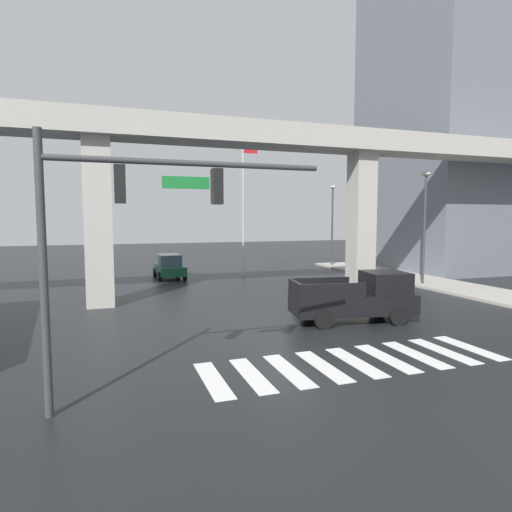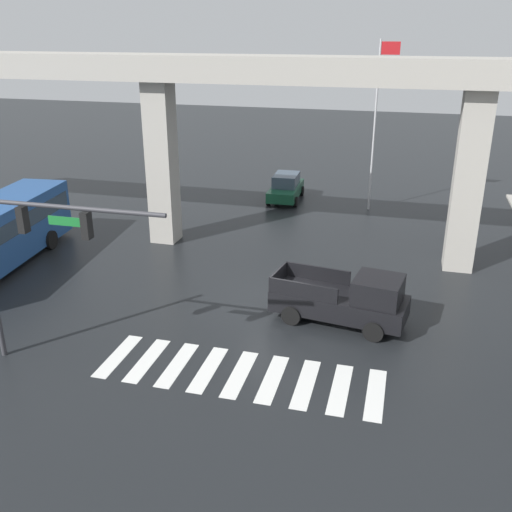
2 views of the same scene
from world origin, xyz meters
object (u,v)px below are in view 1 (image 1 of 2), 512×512
at_px(traffic_signal_mast, 126,216).
at_px(sedan_dark_green, 169,266).
at_px(pickup_truck, 359,298).
at_px(flagpole, 244,199).
at_px(street_lamp_mid_block, 425,215).
at_px(street_lamp_far_north, 332,216).

bearing_deg(traffic_signal_mast, sedan_dark_green, 80.07).
height_order(pickup_truck, flagpole, flagpole).
height_order(sedan_dark_green, street_lamp_mid_block, street_lamp_mid_block).
relative_size(sedan_dark_green, street_lamp_mid_block, 0.60).
xyz_separation_m(pickup_truck, sedan_dark_green, (-5.78, 15.98, -0.14)).
bearing_deg(street_lamp_mid_block, pickup_truck, -142.75).
height_order(sedan_dark_green, traffic_signal_mast, traffic_signal_mast).
height_order(traffic_signal_mast, street_lamp_mid_block, street_lamp_mid_block).
relative_size(sedan_dark_green, traffic_signal_mast, 0.67).
bearing_deg(street_lamp_mid_block, street_lamp_far_north, 90.00).
bearing_deg(sedan_dark_green, traffic_signal_mast, -99.93).
distance_m(street_lamp_mid_block, street_lamp_far_north, 11.92).
relative_size(street_lamp_far_north, flagpole, 0.72).
relative_size(sedan_dark_green, flagpole, 0.44).
relative_size(pickup_truck, sedan_dark_green, 1.22).
distance_m(street_lamp_mid_block, flagpole, 12.61).
bearing_deg(sedan_dark_green, flagpole, -7.23).
bearing_deg(pickup_truck, flagpole, 90.92).
distance_m(traffic_signal_mast, street_lamp_mid_block, 22.39).
height_order(pickup_truck, street_lamp_far_north, street_lamp_far_north).
relative_size(traffic_signal_mast, flagpole, 0.65).
height_order(pickup_truck, traffic_signal_mast, traffic_signal_mast).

